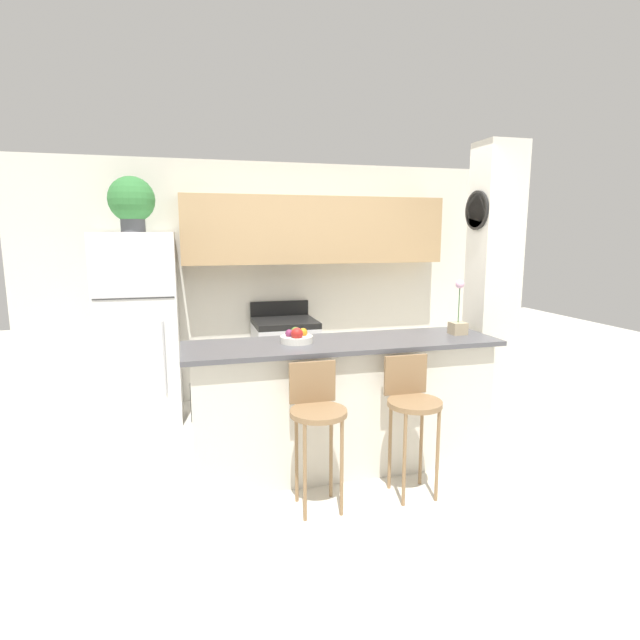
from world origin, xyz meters
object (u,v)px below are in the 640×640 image
Objects in this scene: trash_bin at (205,401)px; refrigerator at (139,327)px; potted_plant_on_fridge at (132,202)px; orchid_vase at (458,319)px; stove_range at (285,361)px; bar_stool_right at (412,404)px; bar_stool_left at (317,413)px; fruit_bowl at (297,337)px.

refrigerator is at bearing 156.85° from trash_bin.
potted_plant_on_fridge is 3.12m from orchid_vase.
stove_range is 2.43× the size of orchid_vase.
stove_range is 0.94m from trash_bin.
potted_plant_on_fridge is at bearing 117.46° from refrigerator.
bar_stool_right is 3.14m from potted_plant_on_fridge.
refrigerator is 1.19m from potted_plant_on_fridge.
stove_range is 1.11× the size of bar_stool_right.
bar_stool_right is 2.53× the size of trash_bin.
bar_stool_left is 2.78m from potted_plant_on_fridge.
stove_range is at bearing 82.17° from fruit_bowl.
potted_plant_on_fridge is 2.12× the size of fruit_bowl.
bar_stool_left is at bearing -69.84° from trash_bin.
orchid_vase is at bearing -54.73° from stove_range.
potted_plant_on_fridge is at bearing 149.22° from orchid_vase.
orchid_vase is 1.32m from fruit_bowl.
refrigerator is at bearing 149.22° from orchid_vase.
fruit_bowl reaches higher than bar_stool_left.
fruit_bowl is at bearing 91.31° from bar_stool_left.
refrigerator is 2.80m from bar_stool_right.
refrigerator is 1.93m from fruit_bowl.
fruit_bowl is 0.63× the size of trash_bin.
stove_range is at bearing 125.27° from orchid_vase.
refrigerator is 7.55× the size of fruit_bowl.
orchid_vase is 1.83× the size of fruit_bowl.
orchid_vase is 1.16× the size of trash_bin.
fruit_bowl is at bearing -62.66° from trash_bin.
fruit_bowl is at bearing -50.57° from potted_plant_on_fridge.
fruit_bowl is (1.23, -1.49, -1.05)m from potted_plant_on_fridge.
bar_stool_right is 4.01× the size of fruit_bowl.
trash_bin is at bearing 126.75° from bar_stool_right.
potted_plant_on_fridge is at bearing 133.30° from bar_stool_right.
bar_stool_left is 1.89× the size of potted_plant_on_fridge.
refrigerator is 4.13× the size of orchid_vase.
stove_range is 1.66m from fruit_bowl.
bar_stool_left is 2.19× the size of orchid_vase.
potted_plant_on_fridge is at bearing 156.84° from trash_bin.
orchid_vase reaches higher than fruit_bowl.
fruit_bowl is (-1.32, 0.03, -0.08)m from orchid_vase.
orchid_vase is at bearing -30.78° from potted_plant_on_fridge.
bar_stool_left is at bearing 180.00° from bar_stool_right.
bar_stool_right is at bearing -140.87° from orchid_vase.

